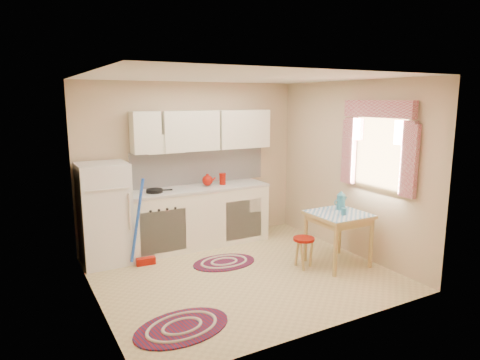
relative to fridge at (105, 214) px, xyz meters
name	(u,v)px	position (x,y,z in m)	size (l,w,h in m)	color
room_shell	(243,149)	(1.61, -1.01, 0.90)	(3.64, 3.60, 2.52)	#CAB981
fridge	(105,214)	(0.00, 0.00, 0.00)	(0.65, 0.60, 1.40)	white
broom	(144,223)	(0.45, -0.35, -0.10)	(0.28, 0.12, 1.20)	blue
base_cabinets	(196,218)	(1.38, 0.05, -0.26)	(2.25, 0.60, 0.88)	white
countertop	(196,189)	(1.38, 0.05, 0.20)	(2.27, 0.62, 0.04)	beige
frying_pan	(154,191)	(0.71, 0.00, 0.24)	(0.24, 0.24, 0.05)	black
red_kettle	(208,180)	(1.57, 0.05, 0.31)	(0.18, 0.16, 0.18)	#990F05
red_canister	(223,180)	(1.83, 0.05, 0.30)	(0.10, 0.10, 0.16)	#990F05
table	(338,239)	(2.76, -1.59, -0.34)	(0.72, 0.72, 0.72)	tan
stool	(303,253)	(2.28, -1.47, -0.49)	(0.29, 0.29, 0.42)	#990F05
coffee_pot	(341,200)	(2.90, -1.47, 0.16)	(0.14, 0.12, 0.29)	teal
mug	(344,212)	(2.76, -1.69, 0.07)	(0.08, 0.08, 0.10)	teal
rug_center	(224,262)	(1.42, -0.82, -0.69)	(0.89, 0.60, 0.02)	maroon
rug_left	(182,327)	(0.27, -2.15, -0.69)	(1.01, 0.67, 0.02)	maroon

